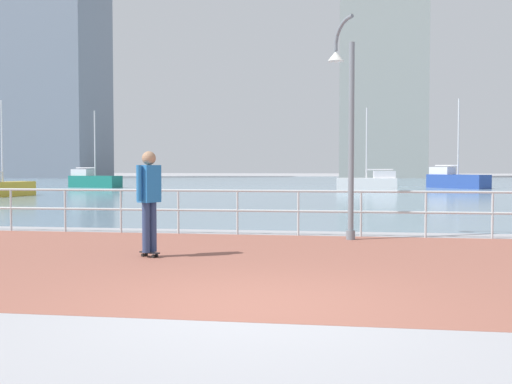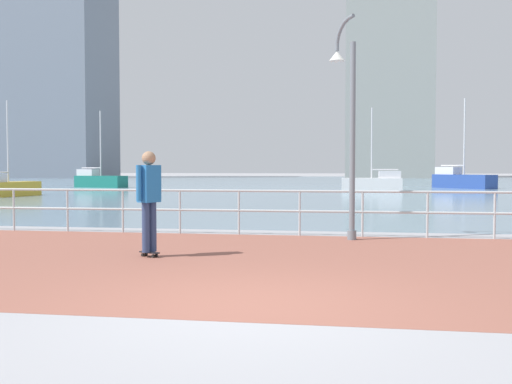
# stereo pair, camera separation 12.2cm
# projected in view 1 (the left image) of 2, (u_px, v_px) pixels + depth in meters

# --- Properties ---
(ground) EXTENTS (220.00, 220.00, 0.00)m
(ground) POSITION_uv_depth(u_px,v_px,m) (329.00, 187.00, 46.13)
(ground) COLOR #9E9EA3
(brick_paving) EXTENTS (28.00, 7.60, 0.01)m
(brick_paving) POSITION_uv_depth(u_px,v_px,m) (281.00, 262.00, 9.65)
(brick_paving) COLOR #935647
(brick_paving) RESTS_ON ground
(harbor_water) EXTENTS (180.00, 88.00, 0.00)m
(harbor_water) POSITION_uv_depth(u_px,v_px,m) (332.00, 183.00, 57.90)
(harbor_water) COLOR #6B899E
(harbor_water) RESTS_ON ground
(waterfront_railing) EXTENTS (25.25, 0.06, 1.04)m
(waterfront_railing) POSITION_uv_depth(u_px,v_px,m) (298.00, 204.00, 13.38)
(waterfront_railing) COLOR #B2BCC1
(waterfront_railing) RESTS_ON ground
(lamppost) EXTENTS (0.62, 0.70, 4.78)m
(lamppost) POSITION_uv_depth(u_px,v_px,m) (346.00, 116.00, 12.69)
(lamppost) COLOR slate
(lamppost) RESTS_ON ground
(skateboarder) EXTENTS (0.40, 0.53, 1.82)m
(skateboarder) POSITION_uv_depth(u_px,v_px,m) (149.00, 193.00, 10.14)
(skateboarder) COLOR black
(skateboarder) RESTS_ON ground
(sailboat_teal) EXTENTS (3.95, 1.28, 5.52)m
(sailboat_teal) POSITION_uv_depth(u_px,v_px,m) (368.00, 183.00, 39.46)
(sailboat_teal) COLOR white
(sailboat_teal) RESTS_ON ground
(sailboat_red) EXTENTS (4.25, 4.51, 6.66)m
(sailboat_red) POSITION_uv_depth(u_px,v_px,m) (456.00, 180.00, 44.31)
(sailboat_red) COLOR #284799
(sailboat_red) RESTS_ON ground
(sailboat_ivory) EXTENTS (4.42, 2.43, 5.93)m
(sailboat_ivory) POSITION_uv_depth(u_px,v_px,m) (94.00, 180.00, 45.91)
(sailboat_ivory) COLOR #197266
(sailboat_ivory) RESTS_ON ground
(sailboat_gray) EXTENTS (2.01, 3.80, 5.11)m
(sailboat_gray) POSITION_uv_depth(u_px,v_px,m) (1.00, 187.00, 31.32)
(sailboat_gray) COLOR gold
(sailboat_gray) RESTS_ON ground
(tower_brick) EXTENTS (12.52, 15.10, 41.95)m
(tower_brick) POSITION_uv_depth(u_px,v_px,m) (381.00, 46.00, 90.89)
(tower_brick) COLOR #939993
(tower_brick) RESTS_ON ground
(tower_beige) EXTENTS (17.12, 12.64, 37.20)m
(tower_beige) POSITION_uv_depth(u_px,v_px,m) (43.00, 61.00, 89.68)
(tower_beige) COLOR slate
(tower_beige) RESTS_ON ground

